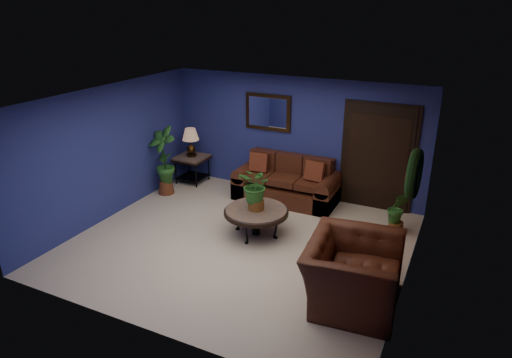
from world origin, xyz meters
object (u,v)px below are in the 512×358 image
at_px(sofa, 287,185).
at_px(end_table, 192,162).
at_px(table_lamp, 191,139).
at_px(armchair, 353,273).
at_px(coffee_table, 256,212).
at_px(side_chair, 304,178).

xyz_separation_m(sofa, end_table, (-2.33, -0.03, 0.17)).
xyz_separation_m(table_lamp, armchair, (4.45, -2.84, -0.57)).
relative_size(end_table, table_lamp, 1.10).
relative_size(sofa, table_lamp, 3.39).
height_order(coffee_table, end_table, end_table).
bearing_deg(side_chair, coffee_table, -112.79).
distance_m(sofa, armchair, 3.57).
height_order(sofa, end_table, sofa).
distance_m(sofa, coffee_table, 1.68).
bearing_deg(coffee_table, end_table, 145.72).
bearing_deg(armchair, side_chair, 26.57).
relative_size(coffee_table, armchair, 0.82).
relative_size(end_table, side_chair, 0.74).
distance_m(coffee_table, armchair, 2.36).
bearing_deg(table_lamp, armchair, -32.55).
height_order(coffee_table, side_chair, side_chair).
relative_size(sofa, armchair, 1.50).
xyz_separation_m(coffee_table, side_chair, (0.26, 1.71, 0.09)).
relative_size(sofa, coffee_table, 1.84).
bearing_deg(end_table, side_chair, 1.42).
relative_size(sofa, end_table, 3.09).
distance_m(coffee_table, end_table, 2.93).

